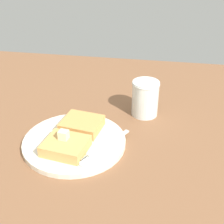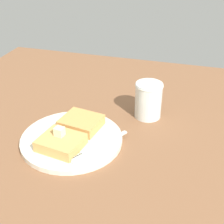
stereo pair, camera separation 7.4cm
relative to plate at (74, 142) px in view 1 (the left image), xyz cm
name	(u,v)px [view 1 (the left image)]	position (x,y,z in cm)	size (l,w,h in cm)	color
table_surface	(95,139)	(4.58, -3.65, -1.94)	(100.31, 100.31, 2.51)	brown
plate	(74,142)	(0.00, 0.00, 0.00)	(23.13, 23.13, 1.20)	silver
toast_slice_left	(66,146)	(-4.12, 0.66, 1.75)	(7.82, 8.90, 2.46)	tan
toast_slice_middle	(81,126)	(4.12, -0.66, 1.75)	(7.82, 8.90, 2.46)	tan
butter_pat_primary	(64,135)	(-3.28, 1.20, 3.96)	(1.96, 1.76, 1.96)	#F2E8B7
fork	(102,149)	(-2.46, -6.80, 0.70)	(14.50, 9.38, 0.36)	silver
syrup_jar	(145,99)	(15.98, -14.51, 3.70)	(7.02, 7.02, 9.24)	#572308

